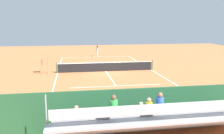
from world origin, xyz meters
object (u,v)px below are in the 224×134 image
tennis_net (106,67)px  bleacher_stand (153,120)px  courtside_bench (181,109)px  tennis_player (97,50)px  umpire_chair (45,61)px  tennis_racket (94,57)px  tennis_ball_near (85,60)px  equipment_bag (146,119)px

tennis_net → bleacher_stand: 15.36m
courtside_bench → tennis_player: tennis_player is taller
bleacher_stand → umpire_chair: 16.25m
bleacher_stand → courtside_bench: (-2.26, -2.08, -0.37)m
courtside_bench → tennis_racket: (2.48, -24.54, -0.54)m
tennis_ball_near → equipment_bag: bearing=95.4°
umpire_chair → tennis_racket: umpire_chair is taller
tennis_player → tennis_ball_near: (2.02, 3.32, -0.98)m
tennis_net → equipment_bag: (-0.24, 13.40, -0.32)m
equipment_bag → tennis_ball_near: size_ratio=13.64×
bleacher_stand → equipment_bag: bearing=-98.2°
tennis_player → tennis_ball_near: size_ratio=29.18×
tennis_net → bleacher_stand: bearing=89.8°
umpire_chair → courtside_bench: umpire_chair is taller
tennis_net → tennis_racket: 11.29m
bleacher_stand → courtside_bench: bleacher_stand is taller
tennis_ball_near → tennis_player: bearing=-121.3°
courtside_bench → tennis_player: size_ratio=0.93×
tennis_net → tennis_ball_near: (1.77, -8.01, -0.47)m
courtside_bench → bleacher_stand: bearing=42.7°
umpire_chair → courtside_bench: (-8.41, 12.95, -0.76)m
tennis_net → tennis_racket: (0.27, -11.27, -0.49)m
umpire_chair → bleacher_stand: bearing=112.3°
umpire_chair → courtside_bench: bearing=123.0°
tennis_net → tennis_player: 11.35m
umpire_chair → equipment_bag: size_ratio=2.38×
tennis_racket → tennis_net: bearing=91.4°
tennis_player → tennis_ball_near: 4.01m
umpire_chair → tennis_player: size_ratio=1.11×
tennis_player → tennis_racket: size_ratio=3.41×
bleacher_stand → tennis_racket: size_ratio=16.03×
courtside_bench → equipment_bag: courtside_bench is taller
tennis_net → tennis_ball_near: size_ratio=156.06×
umpire_chair → tennis_player: (-6.45, -11.66, -0.30)m
equipment_bag → tennis_player: 24.75m
courtside_bench → equipment_bag: 2.02m
tennis_ball_near → courtside_bench: bearing=100.6°
equipment_bag → tennis_player: size_ratio=0.47×
equipment_bag → tennis_racket: (0.51, -24.67, -0.16)m
umpire_chair → tennis_racket: 13.09m
bleacher_stand → tennis_player: (-0.30, -26.69, 0.08)m
bleacher_stand → equipment_bag: (-0.28, -1.96, -0.75)m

